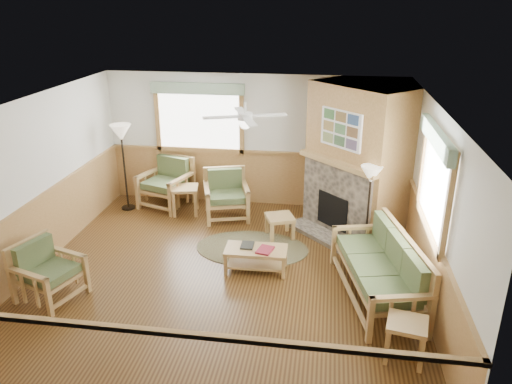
# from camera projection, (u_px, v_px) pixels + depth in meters

# --- Properties ---
(floor) EXTENTS (6.00, 6.00, 0.01)m
(floor) POSITION_uv_depth(u_px,v_px,m) (225.00, 275.00, 7.89)
(floor) COLOR #4E3115
(floor) RESTS_ON ground
(ceiling) EXTENTS (6.00, 6.00, 0.01)m
(ceiling) POSITION_uv_depth(u_px,v_px,m) (220.00, 105.00, 6.89)
(ceiling) COLOR white
(ceiling) RESTS_ON floor
(wall_back) EXTENTS (6.00, 0.02, 2.70)m
(wall_back) POSITION_uv_depth(u_px,v_px,m) (253.00, 141.00, 10.15)
(wall_back) COLOR silver
(wall_back) RESTS_ON floor
(wall_front) EXTENTS (6.00, 0.02, 2.70)m
(wall_front) POSITION_uv_depth(u_px,v_px,m) (155.00, 314.00, 4.63)
(wall_front) COLOR silver
(wall_front) RESTS_ON floor
(wall_left) EXTENTS (0.02, 6.00, 2.70)m
(wall_left) POSITION_uv_depth(u_px,v_px,m) (35.00, 185.00, 7.80)
(wall_left) COLOR silver
(wall_left) RESTS_ON floor
(wall_right) EXTENTS (0.02, 6.00, 2.70)m
(wall_right) POSITION_uv_depth(u_px,v_px,m) (432.00, 207.00, 6.98)
(wall_right) COLOR silver
(wall_right) RESTS_ON floor
(wainscot) EXTENTS (6.00, 6.00, 1.10)m
(wainscot) POSITION_uv_depth(u_px,v_px,m) (224.00, 243.00, 7.68)
(wainscot) COLOR #A67A44
(wainscot) RESTS_ON floor
(fireplace) EXTENTS (3.11, 3.11, 2.70)m
(fireplace) POSITION_uv_depth(u_px,v_px,m) (357.00, 160.00, 9.00)
(fireplace) COLOR #A67A44
(fireplace) RESTS_ON floor
(window_back) EXTENTS (1.90, 0.16, 1.50)m
(window_back) POSITION_uv_depth(u_px,v_px,m) (198.00, 81.00, 9.83)
(window_back) COLOR white
(window_back) RESTS_ON wall_back
(window_right) EXTENTS (0.16, 1.90, 1.50)m
(window_right) POSITION_uv_depth(u_px,v_px,m) (444.00, 128.00, 6.37)
(window_right) COLOR white
(window_right) RESTS_ON wall_right
(ceiling_fan) EXTENTS (1.59, 1.59, 0.36)m
(ceiling_fan) POSITION_uv_depth(u_px,v_px,m) (245.00, 104.00, 7.14)
(ceiling_fan) COLOR white
(ceiling_fan) RESTS_ON ceiling
(sofa) EXTENTS (2.23, 1.30, 0.96)m
(sofa) POSITION_uv_depth(u_px,v_px,m) (377.00, 268.00, 7.13)
(sofa) COLOR tan
(sofa) RESTS_ON floor
(armchair_back_left) EXTENTS (1.14, 1.14, 1.01)m
(armchair_back_left) POSITION_uv_depth(u_px,v_px,m) (166.00, 183.00, 10.28)
(armchair_back_left) COLOR tan
(armchair_back_left) RESTS_ON floor
(armchair_back_right) EXTENTS (1.03, 1.03, 0.93)m
(armchair_back_right) POSITION_uv_depth(u_px,v_px,m) (226.00, 195.00, 9.76)
(armchair_back_right) COLOR tan
(armchair_back_right) RESTS_ON floor
(armchair_left) EXTENTS (0.97, 0.97, 0.87)m
(armchair_left) POSITION_uv_depth(u_px,v_px,m) (49.00, 271.00, 7.12)
(armchair_left) COLOR tan
(armchair_left) RESTS_ON floor
(coffee_table) EXTENTS (0.99, 0.51, 0.39)m
(coffee_table) POSITION_uv_depth(u_px,v_px,m) (256.00, 260.00, 7.92)
(coffee_table) COLOR tan
(coffee_table) RESTS_ON floor
(end_table_chairs) EXTENTS (0.59, 0.57, 0.56)m
(end_table_chairs) POSITION_uv_depth(u_px,v_px,m) (186.00, 200.00, 10.01)
(end_table_chairs) COLOR tan
(end_table_chairs) RESTS_ON floor
(end_table_sofa) EXTENTS (0.54, 0.53, 0.52)m
(end_table_sofa) POSITION_uv_depth(u_px,v_px,m) (405.00, 340.00, 5.97)
(end_table_sofa) COLOR tan
(end_table_sofa) RESTS_ON floor
(footstool) EXTENTS (0.61, 0.61, 0.41)m
(footstool) POSITION_uv_depth(u_px,v_px,m) (280.00, 226.00, 9.05)
(footstool) COLOR tan
(footstool) RESTS_ON floor
(braided_rug) EXTENTS (2.23, 2.23, 0.01)m
(braided_rug) POSITION_uv_depth(u_px,v_px,m) (252.00, 248.00, 8.68)
(braided_rug) COLOR brown
(braided_rug) RESTS_ON floor
(floor_lamp_left) EXTENTS (0.46, 0.46, 1.78)m
(floor_lamp_left) POSITION_uv_depth(u_px,v_px,m) (124.00, 167.00, 10.01)
(floor_lamp_left) COLOR black
(floor_lamp_left) RESTS_ON floor
(floor_lamp_right) EXTENTS (0.44, 0.44, 1.55)m
(floor_lamp_right) POSITION_uv_depth(u_px,v_px,m) (368.00, 210.00, 8.31)
(floor_lamp_right) COLOR black
(floor_lamp_right) RESTS_ON floor
(book_red) EXTENTS (0.29, 0.34, 0.03)m
(book_red) POSITION_uv_depth(u_px,v_px,m) (265.00, 249.00, 7.78)
(book_red) COLOR maroon
(book_red) RESTS_ON coffee_table
(book_dark) EXTENTS (0.20, 0.27, 0.03)m
(book_dark) POSITION_uv_depth(u_px,v_px,m) (247.00, 245.00, 7.93)
(book_dark) COLOR black
(book_dark) RESTS_ON coffee_table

